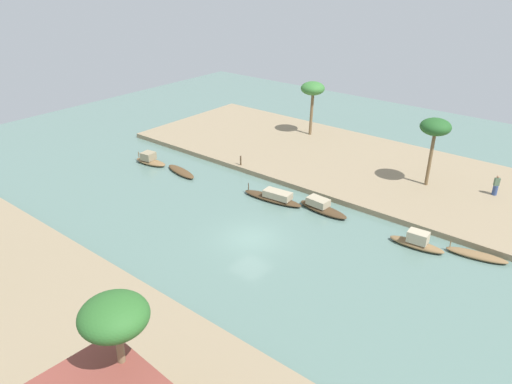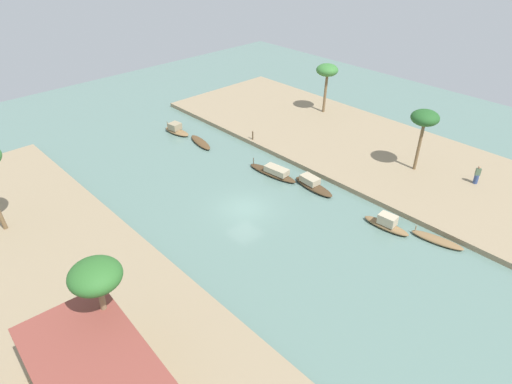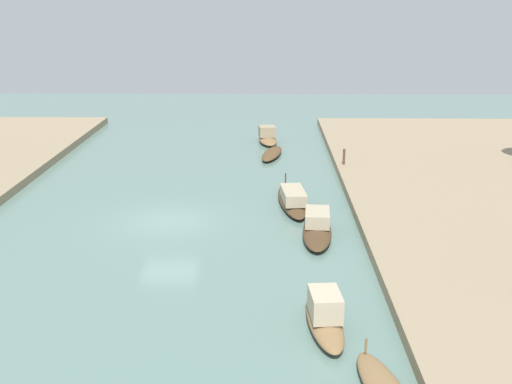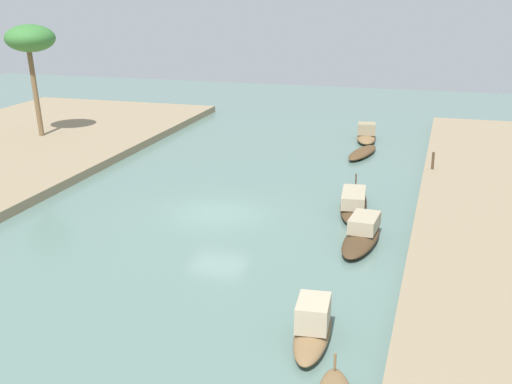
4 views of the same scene
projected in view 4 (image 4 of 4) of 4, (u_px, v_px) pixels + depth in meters
The scene contains 8 objects.
river_water at pixel (218, 213), 29.42m from camera, with size 79.21×79.21×0.00m, color slate.
sampan_near_left_bank at pixel (354, 202), 29.85m from camera, with size 5.42×1.73×0.97m.
sampan_open_hull at pixel (313, 325), 18.88m from camera, with size 3.82×1.32×1.21m.
sampan_with_tall_canopy at pixel (362, 234), 26.00m from camera, with size 4.39×1.51×0.99m.
sampan_upstream_small at pixel (362, 153), 39.30m from camera, with size 4.12×1.79×0.39m.
sampan_with_red_awning at pixel (366, 135), 42.98m from camera, with size 3.60×1.64×1.14m.
mooring_post at pixel (433, 161), 34.63m from camera, with size 0.14×0.14×0.91m, color #4C3823.
palm_tree_right_short at pixel (30, 40), 40.83m from camera, with size 3.06×3.06×6.94m.
Camera 4 is at (-26.19, -9.46, 9.69)m, focal length 46.57 mm.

